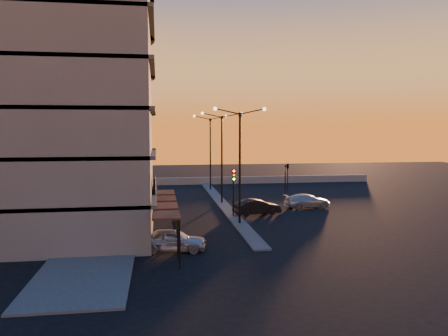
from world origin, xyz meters
TOP-DOWN VIEW (x-y plane):
  - ground at (0.00, 0.00)m, footprint 120.00×120.00m
  - sidewalk_west at (-10.50, 4.00)m, footprint 5.00×40.00m
  - median at (0.00, 10.00)m, footprint 1.20×36.00m
  - parapet at (2.00, 26.00)m, footprint 44.00×0.50m
  - building at (-14.00, 0.03)m, footprint 14.35×17.08m
  - streetlamp_near at (0.00, 0.00)m, footprint 4.32×0.32m
  - streetlamp_mid at (0.00, 10.00)m, footprint 4.32×0.32m
  - streetlamp_far at (0.00, 20.00)m, footprint 4.32×0.32m
  - traffic_light_main at (0.00, 2.87)m, footprint 0.28×0.44m
  - signal_east_a at (8.00, 14.00)m, footprint 0.13×0.16m
  - signal_east_b at (9.50, 18.00)m, footprint 0.42×1.99m
  - car_hatchback at (-5.66, -7.10)m, footprint 4.42×2.28m
  - car_sedan at (2.29, 3.70)m, footprint 4.47×2.21m
  - car_wagon at (8.00, 6.44)m, footprint 4.77×2.31m

SIDE VIEW (x-z plane):
  - ground at x=0.00m, z-range 0.00..0.00m
  - sidewalk_west at x=-10.50m, z-range 0.00..0.12m
  - median at x=0.00m, z-range 0.00..0.12m
  - parapet at x=2.00m, z-range 0.00..1.00m
  - car_wagon at x=8.00m, z-range 0.00..1.34m
  - car_sedan at x=2.29m, z-range 0.00..1.41m
  - car_hatchback at x=-5.66m, z-range 0.00..1.44m
  - signal_east_a at x=8.00m, z-range 0.13..3.73m
  - traffic_light_main at x=0.00m, z-range 0.76..5.01m
  - signal_east_b at x=9.50m, z-range 1.30..4.90m
  - streetlamp_near at x=0.00m, z-range 0.84..10.35m
  - streetlamp_mid at x=0.00m, z-range 0.84..10.35m
  - streetlamp_far at x=0.00m, z-range 0.84..10.35m
  - building at x=-14.00m, z-range -0.59..24.41m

